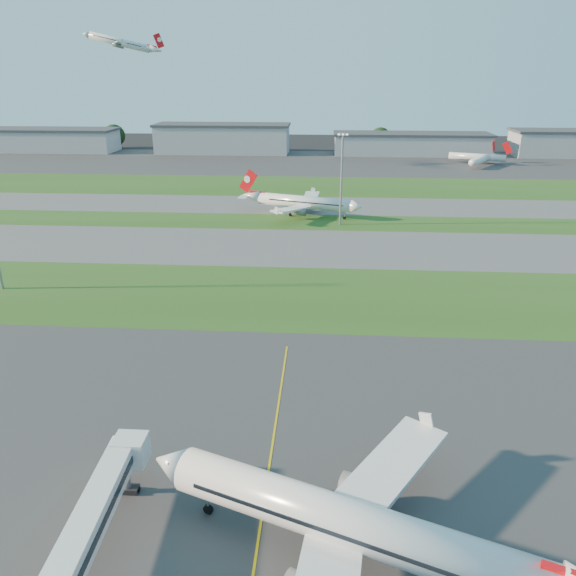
# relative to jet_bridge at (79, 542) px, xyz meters

# --- Properties ---
(ground) EXTENTS (700.00, 700.00, 0.00)m
(ground) POSITION_rel_jet_bridge_xyz_m (9.81, 15.24, -4.01)
(ground) COLOR black
(ground) RESTS_ON ground
(apron_near) EXTENTS (300.00, 70.00, 0.01)m
(apron_near) POSITION_rel_jet_bridge_xyz_m (9.81, 15.24, -4.00)
(apron_near) COLOR #333335
(apron_near) RESTS_ON ground
(grass_strip_a) EXTENTS (300.00, 34.00, 0.01)m
(grass_strip_a) POSITION_rel_jet_bridge_xyz_m (9.81, 67.24, -4.00)
(grass_strip_a) COLOR #264C19
(grass_strip_a) RESTS_ON ground
(taxiway_a) EXTENTS (300.00, 32.00, 0.01)m
(taxiway_a) POSITION_rel_jet_bridge_xyz_m (9.81, 100.24, -4.00)
(taxiway_a) COLOR #515154
(taxiway_a) RESTS_ON ground
(grass_strip_b) EXTENTS (300.00, 18.00, 0.01)m
(grass_strip_b) POSITION_rel_jet_bridge_xyz_m (9.81, 125.24, -4.00)
(grass_strip_b) COLOR #264C19
(grass_strip_b) RESTS_ON ground
(taxiway_b) EXTENTS (300.00, 26.00, 0.01)m
(taxiway_b) POSITION_rel_jet_bridge_xyz_m (9.81, 147.24, -4.00)
(taxiway_b) COLOR #515154
(taxiway_b) RESTS_ON ground
(grass_strip_c) EXTENTS (300.00, 40.00, 0.01)m
(grass_strip_c) POSITION_rel_jet_bridge_xyz_m (9.81, 180.24, -4.00)
(grass_strip_c) COLOR #264C19
(grass_strip_c) RESTS_ON ground
(apron_far) EXTENTS (400.00, 80.00, 0.01)m
(apron_far) POSITION_rel_jet_bridge_xyz_m (9.81, 240.24, -4.00)
(apron_far) COLOR #333335
(apron_far) RESTS_ON ground
(yellow_line) EXTENTS (0.25, 60.00, 0.02)m
(yellow_line) POSITION_rel_jet_bridge_xyz_m (14.81, 15.24, -4.01)
(yellow_line) COLOR gold
(yellow_line) RESTS_ON ground
(jet_bridge) EXTENTS (4.20, 26.90, 6.20)m
(jet_bridge) POSITION_rel_jet_bridge_xyz_m (0.00, 0.00, 0.00)
(jet_bridge) COLOR silver
(jet_bridge) RESTS_ON ground
(airliner_parked) EXTENTS (40.13, 34.01, 13.16)m
(airliner_parked) POSITION_rel_jet_bridge_xyz_m (23.46, 2.81, 0.61)
(airliner_parked) COLOR silver
(airliner_parked) RESTS_ON ground
(airliner_taxiing) EXTENTS (35.77, 30.19, 11.57)m
(airliner_taxiing) POSITION_rel_jet_bridge_xyz_m (13.72, 133.42, 0.06)
(airliner_taxiing) COLOR silver
(airliner_taxiing) RESTS_ON ground
(airliner_departing) EXTENTS (31.05, 26.04, 9.84)m
(airliner_departing) POSITION_rel_jet_bridge_xyz_m (-69.90, 223.95, 48.90)
(airliner_departing) COLOR silver
(mini_jet_near) EXTENTS (17.66, 24.54, 9.48)m
(mini_jet_near) POSITION_rel_jet_bridge_xyz_m (92.75, 233.21, -0.73)
(mini_jet_near) COLOR silver
(mini_jet_near) RESTS_ON ground
(mini_jet_far) EXTENTS (27.59, 11.53, 9.48)m
(mini_jet_far) POSITION_rel_jet_bridge_xyz_m (92.23, 240.92, -0.73)
(mini_jet_far) COLOR silver
(mini_jet_far) RESTS_ON ground
(light_mast_centre) EXTENTS (3.20, 0.70, 25.80)m
(light_mast_centre) POSITION_rel_jet_bridge_xyz_m (24.81, 123.24, 10.81)
(light_mast_centre) COLOR gray
(light_mast_centre) RESTS_ON ground
(hangar_far_west) EXTENTS (91.80, 23.00, 12.20)m
(hangar_far_west) POSITION_rel_jet_bridge_xyz_m (-140.19, 270.24, 2.13)
(hangar_far_west) COLOR #979A9F
(hangar_far_west) RESTS_ON ground
(hangar_west) EXTENTS (71.40, 23.00, 15.20)m
(hangar_west) POSITION_rel_jet_bridge_xyz_m (-35.19, 270.24, 3.63)
(hangar_west) COLOR #979A9F
(hangar_west) RESTS_ON ground
(hangar_east) EXTENTS (81.60, 23.00, 11.20)m
(hangar_east) POSITION_rel_jet_bridge_xyz_m (64.81, 270.24, 1.63)
(hangar_east) COLOR #979A9F
(hangar_east) RESTS_ON ground
(tree_west) EXTENTS (12.10, 12.10, 13.20)m
(tree_west) POSITION_rel_jet_bridge_xyz_m (-100.19, 285.24, 3.13)
(tree_west) COLOR black
(tree_west) RESTS_ON ground
(tree_mid_west) EXTENTS (9.90, 9.90, 10.80)m
(tree_mid_west) POSITION_rel_jet_bridge_xyz_m (-10.19, 281.24, 1.83)
(tree_mid_west) COLOR black
(tree_mid_west) RESTS_ON ground
(tree_mid_east) EXTENTS (11.55, 11.55, 12.60)m
(tree_mid_east) POSITION_rel_jet_bridge_xyz_m (49.81, 284.24, 2.80)
(tree_mid_east) COLOR black
(tree_mid_east) RESTS_ON ground
(tree_east) EXTENTS (10.45, 10.45, 11.40)m
(tree_east) POSITION_rel_jet_bridge_xyz_m (124.81, 282.24, 2.15)
(tree_east) COLOR black
(tree_east) RESTS_ON ground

